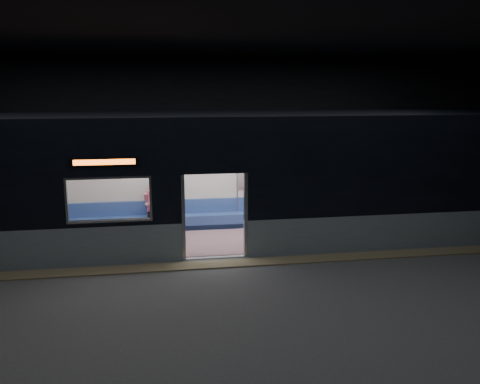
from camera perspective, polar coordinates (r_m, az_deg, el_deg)
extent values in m
cube|color=#47494C|center=(11.29, -2.15, -9.15)|extent=(24.00, 14.00, 0.01)
cube|color=black|center=(10.60, -2.37, 16.93)|extent=(24.00, 14.00, 0.04)
cube|color=black|center=(17.57, -5.17, 6.69)|extent=(24.00, 0.04, 5.00)
cube|color=black|center=(4.02, 10.66, -10.45)|extent=(24.00, 0.04, 5.00)
cube|color=#8C7F59|center=(11.79, -2.50, -8.12)|extent=(22.80, 0.50, 0.03)
cube|color=#8B9FA6|center=(13.55, 18.05, -4.13)|extent=(8.30, 0.12, 0.90)
cube|color=black|center=(13.23, 18.49, 2.56)|extent=(8.30, 0.12, 2.30)
cube|color=black|center=(11.69, -2.92, 4.87)|extent=(1.40, 0.12, 1.15)
cube|color=#B7BABC|center=(11.92, -6.38, -2.88)|extent=(0.08, 0.14, 2.05)
cube|color=#B7BABC|center=(12.09, 0.64, -2.61)|extent=(0.08, 0.14, 2.05)
cube|color=black|center=(11.62, -14.97, 3.28)|extent=(1.50, 0.04, 0.18)
cube|color=orange|center=(11.61, -14.98, 3.27)|extent=(1.34, 0.03, 0.12)
cube|color=beige|center=(14.67, -4.18, 2.19)|extent=(18.00, 0.12, 3.20)
cube|color=black|center=(13.06, -3.69, 8.43)|extent=(18.00, 3.00, 0.15)
cube|color=gray|center=(13.63, -3.51, -5.36)|extent=(17.76, 2.76, 0.04)
cube|color=beige|center=(13.14, -3.64, 4.40)|extent=(17.76, 2.76, 0.10)
cube|color=#31558E|center=(14.64, -3.99, -3.25)|extent=(11.00, 0.48, 0.41)
cube|color=#31558E|center=(14.73, -4.08, -1.54)|extent=(11.00, 0.10, 0.40)
cube|color=gray|center=(12.62, -18.15, -6.28)|extent=(4.40, 0.48, 0.41)
cube|color=gray|center=(13.29, 11.34, -5.01)|extent=(4.40, 0.48, 0.41)
cylinder|color=silver|center=(12.18, -7.47, -1.90)|extent=(0.04, 0.04, 2.26)
cylinder|color=silver|center=(14.39, -7.81, 0.18)|extent=(0.04, 0.04, 2.26)
cylinder|color=silver|center=(12.39, 1.35, -1.57)|extent=(0.04, 0.04, 2.26)
cylinder|color=silver|center=(14.56, -0.32, 0.43)|extent=(0.04, 0.04, 2.26)
cylinder|color=silver|center=(14.26, -4.07, 3.34)|extent=(11.00, 0.03, 0.03)
cube|color=black|center=(14.29, -9.99, -2.59)|extent=(0.18, 0.49, 0.17)
cube|color=black|center=(14.29, -9.12, -2.56)|extent=(0.18, 0.49, 0.17)
cylinder|color=black|center=(14.14, -9.95, -3.90)|extent=(0.11, 0.11, 0.43)
cylinder|color=black|center=(14.14, -9.07, -3.87)|extent=(0.11, 0.11, 0.43)
cube|color=#D06784|center=(14.48, -9.56, -2.30)|extent=(0.41, 0.23, 0.21)
cylinder|color=#D06784|center=(14.43, -9.61, -0.87)|extent=(0.46, 0.46, 0.54)
sphere|color=tan|center=(14.33, -9.66, 0.60)|extent=(0.22, 0.22, 0.22)
sphere|color=black|center=(14.36, -9.66, 0.80)|extent=(0.23, 0.23, 0.23)
cube|color=black|center=(14.17, -9.45, -2.01)|extent=(0.35, 0.31, 0.16)
cube|color=white|center=(14.83, 1.82, 1.83)|extent=(1.00, 0.03, 0.65)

